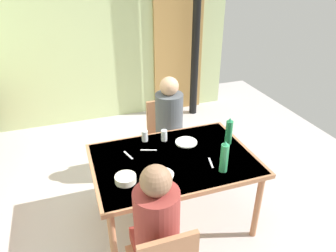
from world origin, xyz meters
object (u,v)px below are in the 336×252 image
object	(u,v)px
dining_table	(173,165)
person_near_diner	(156,221)
person_far_diner	(170,116)
serving_bowl_center	(126,179)
water_bottle_green_far	(224,157)
chair_far_diner	(166,133)
water_bottle_green_near	(229,132)

from	to	relation	value
dining_table	person_near_diner	world-z (taller)	person_near_diner
person_far_diner	serving_bowl_center	size ratio (longest dim) A/B	4.53
water_bottle_green_far	serving_bowl_center	size ratio (longest dim) A/B	1.69
chair_far_diner	serving_bowl_center	xyz separation A→B (m)	(-0.68, -1.03, 0.26)
chair_far_diner	serving_bowl_center	world-z (taller)	chair_far_diner
serving_bowl_center	water_bottle_green_far	bearing A→B (deg)	-8.68
person_far_diner	water_bottle_green_far	xyz separation A→B (m)	(0.12, -1.01, 0.08)
chair_far_diner	person_far_diner	world-z (taller)	person_far_diner
person_near_diner	water_bottle_green_far	xyz separation A→B (m)	(0.71, 0.41, 0.08)
dining_table	serving_bowl_center	xyz separation A→B (m)	(-0.47, -0.18, 0.09)
water_bottle_green_far	serving_bowl_center	distance (m)	0.81
serving_bowl_center	person_far_diner	bearing A→B (deg)	52.64
dining_table	serving_bowl_center	size ratio (longest dim) A/B	8.38
dining_table	water_bottle_green_near	size ratio (longest dim) A/B	5.29
person_near_diner	water_bottle_green_near	size ratio (longest dim) A/B	2.86
chair_far_diner	water_bottle_green_far	size ratio (longest dim) A/B	3.03
dining_table	serving_bowl_center	world-z (taller)	serving_bowl_center
chair_far_diner	water_bottle_green_near	size ratio (longest dim) A/B	3.23
person_near_diner	person_far_diner	size ratio (longest dim) A/B	1.00
person_near_diner	water_bottle_green_far	distance (m)	0.82
dining_table	person_far_diner	bearing A→B (deg)	73.45
dining_table	person_far_diner	distance (m)	0.75
dining_table	person_near_diner	size ratio (longest dim) A/B	1.85
water_bottle_green_near	water_bottle_green_far	bearing A→B (deg)	-123.62
person_far_diner	serving_bowl_center	distance (m)	1.12
chair_far_diner	serving_bowl_center	size ratio (longest dim) A/B	5.12
dining_table	water_bottle_green_far	xyz separation A→B (m)	(0.33, -0.30, 0.20)
water_bottle_green_far	water_bottle_green_near	bearing A→B (deg)	56.38
chair_far_diner	water_bottle_green_far	xyz separation A→B (m)	(0.12, -1.15, 0.37)
dining_table	person_far_diner	size ratio (longest dim) A/B	1.85
person_near_diner	person_far_diner	distance (m)	1.54
dining_table	person_near_diner	bearing A→B (deg)	-118.09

